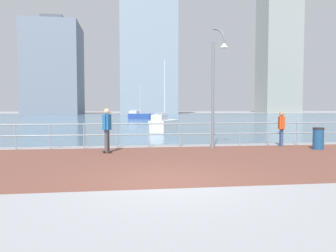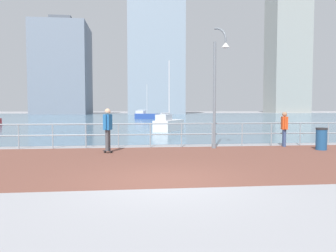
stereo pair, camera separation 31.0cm
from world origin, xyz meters
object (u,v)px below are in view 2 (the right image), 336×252
at_px(lamppost, 218,82).
at_px(sailboat_gray, 169,124).
at_px(skateboarder, 108,126).
at_px(bystander, 284,126).
at_px(trash_bin, 321,139).
at_px(sailboat_white, 146,116).

relative_size(lamppost, sailboat_gray, 0.97).
bearing_deg(skateboarder, lamppost, 10.46).
distance_m(bystander, trash_bin, 1.69).
distance_m(skateboarder, bystander, 7.88).
bearing_deg(lamppost, trash_bin, -12.14).
height_order(trash_bin, sailboat_white, sailboat_white).
distance_m(lamppost, bystander, 3.76).
bearing_deg(lamppost, bystander, 6.71).
bearing_deg(lamppost, sailboat_white, 92.40).
distance_m(bystander, sailboat_gray, 11.33).
bearing_deg(sailboat_gray, skateboarder, -107.30).
relative_size(skateboarder, sailboat_gray, 0.32).
height_order(lamppost, sailboat_gray, sailboat_gray).
bearing_deg(sailboat_white, sailboat_gray, -88.59).
xyz_separation_m(trash_bin, sailboat_gray, (-5.12, 11.82, 0.04)).
height_order(skateboarder, bystander, skateboarder).
distance_m(trash_bin, sailboat_white, 38.80).
bearing_deg(bystander, sailboat_white, 97.33).
relative_size(bystander, sailboat_gray, 0.29).
height_order(lamppost, trash_bin, lamppost).
relative_size(lamppost, sailboat_white, 0.95).
distance_m(skateboarder, trash_bin, 8.80).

